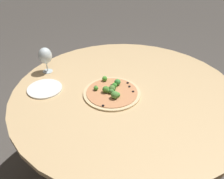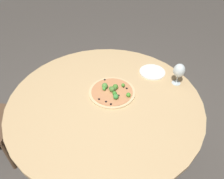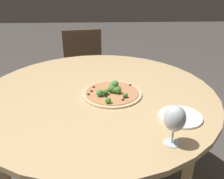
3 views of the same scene
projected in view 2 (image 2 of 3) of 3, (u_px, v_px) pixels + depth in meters
name	position (u px, v px, depth m)	size (l,w,h in m)	color
ground_plane	(107.00, 159.00, 2.03)	(12.00, 12.00, 0.00)	#4C4742
dining_table	(105.00, 106.00, 1.56)	(1.35, 1.35, 0.77)	tan
pizza	(112.00, 91.00, 1.57)	(0.34, 0.34, 0.06)	#DBBC89
wine_glass	(179.00, 71.00, 1.58)	(0.09, 0.09, 0.17)	silver
plate_near	(152.00, 72.00, 1.75)	(0.21, 0.21, 0.01)	white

